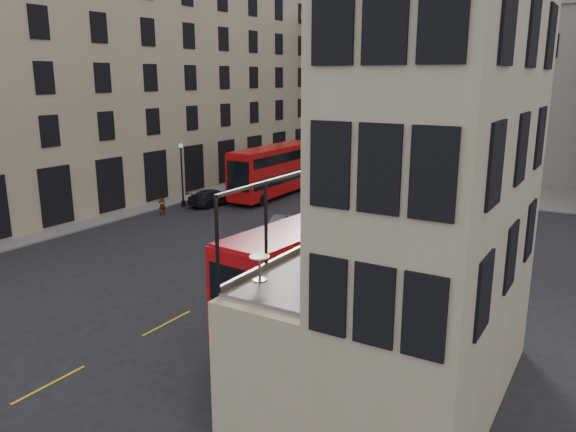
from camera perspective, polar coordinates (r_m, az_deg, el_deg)
The scene contains 31 objects.
ground at distance 24.76m, azimuth -8.73°, elevation -11.73°, with size 140.00×140.00×0.00m, color black.
host_building_main at distance 17.79m, azimuth 15.78°, elevation 4.13°, with size 7.26×11.40×15.10m.
host_frontage at distance 20.56m, azimuth 5.32°, elevation -10.26°, with size 3.00×11.00×4.50m, color tan.
cafe_floor at distance 19.73m, azimuth 5.47°, elevation -4.16°, with size 3.00×10.00×0.10m, color slate.
building_left at distance 55.60m, azimuth -17.63°, elevation 14.06°, with size 14.60×50.60×22.00m.
gateway at distance 67.82m, azimuth 14.85°, elevation 12.42°, with size 35.00×10.60×18.00m.
pavement_far at distance 59.61m, azimuth 10.58°, elevation 3.47°, with size 40.00×12.00×0.12m, color slate.
pavement_left at distance 47.84m, azimuth -19.86°, elevation 0.30°, with size 8.00×48.00×0.12m, color slate.
traffic_light_near at distance 33.88m, azimuth 2.87°, elevation -0.14°, with size 0.16×0.20×3.80m.
traffic_light_far at distance 54.42m, azimuth -2.07°, elevation 5.24°, with size 0.16×0.20×3.80m.
street_lamp_a at distance 47.82m, azimuth -10.70°, elevation 3.75°, with size 0.36×0.36×5.33m.
street_lamp_b at distance 55.55m, azimuth 9.21°, elevation 5.21°, with size 0.36×0.36×5.33m.
bus_near at distance 25.14m, azimuth 3.35°, elevation -4.74°, with size 3.73×11.86×4.65m.
bus_far at distance 51.14m, azimuth -1.39°, elevation 4.85°, with size 2.90×11.54×4.58m.
car_a at distance 39.03m, azimuth -1.01°, elevation -0.90°, with size 1.55×3.86×1.32m, color gray.
car_b at distance 43.43m, azimuth 9.13°, elevation 0.66°, with size 1.72×4.92×1.62m, color #A70A1B.
car_c at distance 48.29m, azimuth -7.61°, elevation 1.91°, with size 1.93×4.74×1.37m, color black.
bicycle at distance 37.33m, azimuth 1.46°, elevation -1.87°, with size 0.65×1.85×0.97m, color gray.
cyclist at distance 31.84m, azimuth -0.28°, elevation -3.97°, with size 0.63×0.41×1.73m, color #F8FF1A.
pedestrian_a at distance 58.40m, azimuth 0.34°, elevation 4.22°, with size 0.77×0.60×1.58m, color gray.
pedestrian_b at distance 53.22m, azimuth 8.18°, elevation 3.33°, with size 1.27×0.73×1.96m, color gray.
pedestrian_c at distance 60.57m, azimuth 13.41°, elevation 4.24°, with size 0.98×0.41×1.68m, color gray.
pedestrian_d at distance 47.31m, azimuth 18.53°, elevation 1.24°, with size 0.83×0.54×1.69m, color gray.
pedestrian_e at distance 45.44m, azimuth -12.68°, elevation 1.11°, with size 0.61×0.40×1.66m, color gray.
cafe_table_near at distance 17.15m, azimuth -2.90°, elevation -4.92°, with size 0.62×0.62×0.78m.
cafe_table_mid at distance 19.84m, azimuth 2.53°, elevation -2.52°, with size 0.53×0.53×0.67m.
cafe_table_far at distance 21.96m, azimuth 7.13°, elevation -0.79°, with size 0.62×0.62×0.78m.
cafe_chair_a at distance 16.14m, azimuth 2.27°, elevation -7.24°, with size 0.46×0.46×0.76m.
cafe_chair_b at distance 19.13m, azimuth 6.99°, elevation -3.76°, with size 0.47×0.47×0.91m.
cafe_chair_c at distance 19.79m, azimuth 8.99°, elevation -3.35°, with size 0.47×0.47×0.77m.
cafe_chair_d at distance 21.73m, azimuth 10.95°, elevation -1.88°, with size 0.42×0.42×0.75m.
Camera 1 is at (14.59, -16.93, 10.66)m, focal length 35.00 mm.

